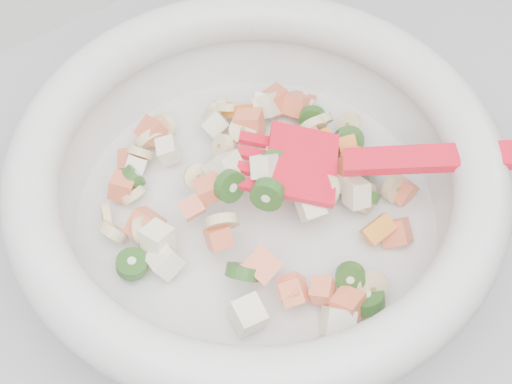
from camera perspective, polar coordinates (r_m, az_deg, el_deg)
counter at (r=1.11m, az=6.63°, el=-8.26°), size 2.00×0.60×0.90m
mixing_bowl at (r=0.58m, az=0.07°, el=0.72°), size 0.43×0.40×0.12m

